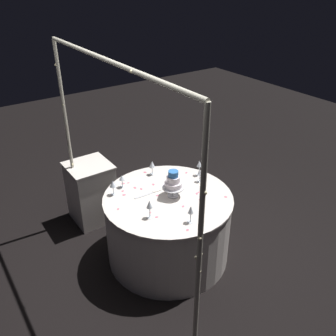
{
  "coord_description": "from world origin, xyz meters",
  "views": [
    {
      "loc": [
        -2.46,
        1.72,
        2.74
      ],
      "look_at": [
        0.0,
        0.0,
        1.07
      ],
      "focal_mm": 38.91,
      "sensor_mm": 36.0,
      "label": 1
    }
  ],
  "objects_px": {
    "decorative_arch": "(114,147)",
    "wine_glass_6": "(199,164)",
    "cake_knife": "(150,193)",
    "wine_glass_4": "(200,173)",
    "wine_glass_2": "(152,165)",
    "main_table": "(168,227)",
    "wine_glass_5": "(122,178)",
    "wine_glass_0": "(113,184)",
    "wine_glass_3": "(191,211)",
    "tiered_cake": "(173,182)",
    "wine_glass_1": "(150,205)",
    "side_table": "(91,192)"
  },
  "relations": [
    {
      "from": "main_table",
      "to": "wine_glass_5",
      "type": "distance_m",
      "value": 0.69
    },
    {
      "from": "decorative_arch",
      "to": "main_table",
      "type": "height_order",
      "value": "decorative_arch"
    },
    {
      "from": "main_table",
      "to": "side_table",
      "type": "height_order",
      "value": "same"
    },
    {
      "from": "decorative_arch",
      "to": "wine_glass_2",
      "type": "distance_m",
      "value": 0.99
    },
    {
      "from": "wine_glass_5",
      "to": "cake_knife",
      "type": "distance_m",
      "value": 0.33
    },
    {
      "from": "wine_glass_2",
      "to": "wine_glass_4",
      "type": "relative_size",
      "value": 1.16
    },
    {
      "from": "main_table",
      "to": "tiered_cake",
      "type": "relative_size",
      "value": 4.56
    },
    {
      "from": "cake_knife",
      "to": "wine_glass_4",
      "type": "bearing_deg",
      "value": -99.97
    },
    {
      "from": "wine_glass_0",
      "to": "decorative_arch",
      "type": "bearing_deg",
      "value": 160.81
    },
    {
      "from": "wine_glass_0",
      "to": "tiered_cake",
      "type": "bearing_deg",
      "value": -127.71
    },
    {
      "from": "wine_glass_2",
      "to": "cake_knife",
      "type": "distance_m",
      "value": 0.41
    },
    {
      "from": "main_table",
      "to": "wine_glass_0",
      "type": "bearing_deg",
      "value": 50.17
    },
    {
      "from": "wine_glass_1",
      "to": "wine_glass_6",
      "type": "xyz_separation_m",
      "value": [
        0.34,
        -0.85,
        -0.01
      ]
    },
    {
      "from": "wine_glass_6",
      "to": "wine_glass_5",
      "type": "bearing_deg",
      "value": 72.21
    },
    {
      "from": "side_table",
      "to": "wine_glass_3",
      "type": "xyz_separation_m",
      "value": [
        -1.51,
        -0.31,
        0.5
      ]
    },
    {
      "from": "main_table",
      "to": "wine_glass_3",
      "type": "bearing_deg",
      "value": 171.43
    },
    {
      "from": "main_table",
      "to": "wine_glass_2",
      "type": "relative_size",
      "value": 8.01
    },
    {
      "from": "tiered_cake",
      "to": "wine_glass_3",
      "type": "relative_size",
      "value": 1.65
    },
    {
      "from": "main_table",
      "to": "wine_glass_1",
      "type": "xyz_separation_m",
      "value": [
        -0.18,
        0.33,
        0.51
      ]
    },
    {
      "from": "wine_glass_0",
      "to": "cake_knife",
      "type": "xyz_separation_m",
      "value": [
        -0.2,
        -0.3,
        -0.11
      ]
    },
    {
      "from": "wine_glass_0",
      "to": "cake_knife",
      "type": "bearing_deg",
      "value": -123.41
    },
    {
      "from": "tiered_cake",
      "to": "wine_glass_4",
      "type": "xyz_separation_m",
      "value": [
        0.07,
        -0.39,
        -0.06
      ]
    },
    {
      "from": "wine_glass_6",
      "to": "cake_knife",
      "type": "distance_m",
      "value": 0.66
    },
    {
      "from": "wine_glass_2",
      "to": "cake_knife",
      "type": "height_order",
      "value": "wine_glass_2"
    },
    {
      "from": "decorative_arch",
      "to": "main_table",
      "type": "xyz_separation_m",
      "value": [
        0.0,
        -0.54,
        -1.07
      ]
    },
    {
      "from": "tiered_cake",
      "to": "cake_knife",
      "type": "bearing_deg",
      "value": 45.83
    },
    {
      "from": "wine_glass_5",
      "to": "wine_glass_4",
      "type": "bearing_deg",
      "value": -117.05
    },
    {
      "from": "side_table",
      "to": "wine_glass_5",
      "type": "xyz_separation_m",
      "value": [
        -0.65,
        -0.1,
        0.47
      ]
    },
    {
      "from": "wine_glass_1",
      "to": "wine_glass_0",
      "type": "bearing_deg",
      "value": 9.9
    },
    {
      "from": "wine_glass_2",
      "to": "wine_glass_4",
      "type": "xyz_separation_m",
      "value": [
        -0.41,
        -0.33,
        -0.02
      ]
    },
    {
      "from": "tiered_cake",
      "to": "wine_glass_2",
      "type": "xyz_separation_m",
      "value": [
        0.48,
        -0.06,
        -0.04
      ]
    },
    {
      "from": "wine_glass_0",
      "to": "wine_glass_4",
      "type": "xyz_separation_m",
      "value": [
        -0.3,
        -0.86,
        -0.02
      ]
    },
    {
      "from": "wine_glass_0",
      "to": "wine_glass_2",
      "type": "height_order",
      "value": "wine_glass_2"
    },
    {
      "from": "tiered_cake",
      "to": "wine_glass_2",
      "type": "distance_m",
      "value": 0.49
    },
    {
      "from": "wine_glass_0",
      "to": "wine_glass_4",
      "type": "height_order",
      "value": "wine_glass_0"
    },
    {
      "from": "side_table",
      "to": "wine_glass_0",
      "type": "relative_size",
      "value": 4.66
    },
    {
      "from": "side_table",
      "to": "wine_glass_1",
      "type": "height_order",
      "value": "wine_glass_1"
    },
    {
      "from": "main_table",
      "to": "decorative_arch",
      "type": "bearing_deg",
      "value": 90.13
    },
    {
      "from": "wine_glass_4",
      "to": "cake_knife",
      "type": "bearing_deg",
      "value": 80.03
    },
    {
      "from": "wine_glass_3",
      "to": "wine_glass_6",
      "type": "bearing_deg",
      "value": -44.31
    },
    {
      "from": "side_table",
      "to": "wine_glass_3",
      "type": "height_order",
      "value": "wine_glass_3"
    },
    {
      "from": "decorative_arch",
      "to": "side_table",
      "type": "height_order",
      "value": "decorative_arch"
    },
    {
      "from": "wine_glass_1",
      "to": "wine_glass_6",
      "type": "height_order",
      "value": "wine_glass_1"
    },
    {
      "from": "main_table",
      "to": "side_table",
      "type": "relative_size",
      "value": 1.73
    },
    {
      "from": "decorative_arch",
      "to": "wine_glass_6",
      "type": "relative_size",
      "value": 13.18
    },
    {
      "from": "wine_glass_0",
      "to": "wine_glass_3",
      "type": "relative_size",
      "value": 0.93
    },
    {
      "from": "wine_glass_0",
      "to": "wine_glass_5",
      "type": "distance_m",
      "value": 0.16
    },
    {
      "from": "decorative_arch",
      "to": "wine_glass_5",
      "type": "height_order",
      "value": "decorative_arch"
    },
    {
      "from": "wine_glass_1",
      "to": "cake_knife",
      "type": "height_order",
      "value": "wine_glass_1"
    },
    {
      "from": "wine_glass_1",
      "to": "wine_glass_6",
      "type": "distance_m",
      "value": 0.92
    }
  ]
}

